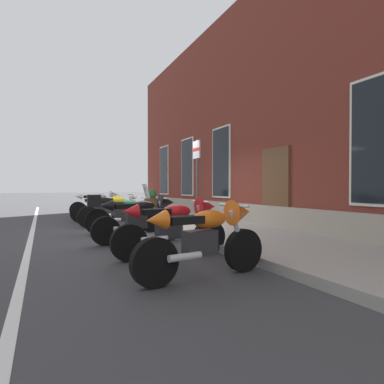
# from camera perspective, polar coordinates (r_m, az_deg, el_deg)

# --- Properties ---
(ground_plane) EXTENTS (140.00, 140.00, 0.00)m
(ground_plane) POSITION_cam_1_polar(r_m,az_deg,el_deg) (9.05, -5.78, -6.86)
(ground_plane) COLOR #38383A
(sidewalk) EXTENTS (26.64, 2.85, 0.15)m
(sidewalk) POSITION_cam_1_polar(r_m,az_deg,el_deg) (9.60, 2.34, -5.97)
(sidewalk) COLOR gray
(sidewalk) RESTS_ON ground_plane
(lane_stripe) EXTENTS (26.64, 0.12, 0.01)m
(lane_stripe) POSITION_cam_1_polar(r_m,az_deg,el_deg) (8.56, -26.64, -7.36)
(lane_stripe) COLOR silver
(lane_stripe) RESTS_ON ground_plane
(brick_pub_facade) EXTENTS (20.64, 5.52, 7.33)m
(brick_pub_facade) POSITION_cam_1_polar(r_m,az_deg,el_deg) (12.25, 20.21, 12.29)
(brick_pub_facade) COLOR maroon
(brick_pub_facade) RESTS_ON ground_plane
(motorcycle_white_sport) EXTENTS (0.62, 2.13, 1.08)m
(motorcycle_white_sport) POSITION_cam_1_polar(r_m,az_deg,el_deg) (13.56, -16.08, -1.86)
(motorcycle_white_sport) COLOR black
(motorcycle_white_sport) RESTS_ON ground_plane
(motorcycle_black_naked) EXTENTS (0.62, 2.03, 0.94)m
(motorcycle_black_naked) POSITION_cam_1_polar(r_m,az_deg,el_deg) (11.75, -15.80, -2.79)
(motorcycle_black_naked) COLOR black
(motorcycle_black_naked) RESTS_ON ground_plane
(motorcycle_yellow_naked) EXTENTS (0.62, 2.18, 1.01)m
(motorcycle_yellow_naked) POSITION_cam_1_polar(r_m,az_deg,el_deg) (10.31, -13.62, -3.18)
(motorcycle_yellow_naked) COLOR black
(motorcycle_yellow_naked) RESTS_ON ground_plane
(motorcycle_green_touring) EXTENTS (0.62, 2.02, 1.31)m
(motorcycle_green_touring) POSITION_cam_1_polar(r_m,az_deg,el_deg) (8.62, -12.48, -3.61)
(motorcycle_green_touring) COLOR black
(motorcycle_green_touring) RESTS_ON ground_plane
(motorcycle_black_sport) EXTENTS (0.62, 2.04, 1.05)m
(motorcycle_black_sport) POSITION_cam_1_polar(r_m,az_deg,el_deg) (7.14, -8.78, -4.32)
(motorcycle_black_sport) COLOR black
(motorcycle_black_sport) RESTS_ON ground_plane
(motorcycle_red_sport) EXTENTS (0.62, 2.11, 1.04)m
(motorcycle_red_sport) POSITION_cam_1_polar(r_m,az_deg,el_deg) (5.63, -2.84, -5.74)
(motorcycle_red_sport) COLOR black
(motorcycle_red_sport) RESTS_ON ground_plane
(motorcycle_orange_sport) EXTENTS (0.62, 2.02, 1.04)m
(motorcycle_orange_sport) POSITION_cam_1_polar(r_m,az_deg,el_deg) (4.33, 2.85, -7.75)
(motorcycle_orange_sport) COLOR black
(motorcycle_orange_sport) RESTS_ON ground_plane
(parking_sign) EXTENTS (0.36, 0.07, 2.26)m
(parking_sign) POSITION_cam_1_polar(r_m,az_deg,el_deg) (8.07, 0.89, 3.71)
(parking_sign) COLOR #4C4C51
(parking_sign) RESTS_ON sidewalk
(barrel_planter) EXTENTS (0.59, 0.59, 0.98)m
(barrel_planter) POSITION_cam_1_polar(r_m,az_deg,el_deg) (13.02, -7.17, -1.99)
(barrel_planter) COLOR brown
(barrel_planter) RESTS_ON sidewalk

